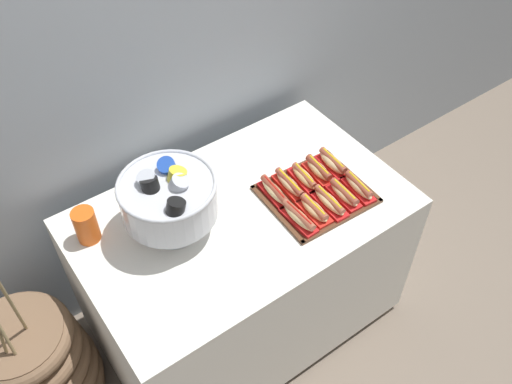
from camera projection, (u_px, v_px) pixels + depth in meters
The scene contains 17 objects.
ground_plane at pixel (244, 316), 2.79m from camera, with size 10.00×10.00×0.00m, color #7A6B5B.
back_wall at pixel (158, 38), 2.16m from camera, with size 6.00×0.10×2.60m, color #9EA8B2.
buffet_table at pixel (243, 267), 2.49m from camera, with size 1.32×0.82×0.80m.
floor_vase at pixel (35, 369), 2.31m from camera, with size 0.51×0.51×1.09m.
serving_tray at pixel (316, 194), 2.27m from camera, with size 0.42×0.38×0.01m.
hot_dog_0 at pixel (299, 218), 2.14m from camera, with size 0.06×0.18×0.06m.
hot_dog_1 at pixel (314, 210), 2.17m from camera, with size 0.07×0.17×0.06m.
hot_dog_2 at pixel (329, 202), 2.20m from camera, with size 0.07×0.19×0.06m.
hot_dog_3 at pixel (344, 194), 2.23m from camera, with size 0.07×0.17×0.06m.
hot_dog_4 at pixel (358, 187), 2.25m from camera, with size 0.07×0.18×0.06m.
hot_dog_5 at pixel (274, 192), 2.24m from camera, with size 0.07×0.18×0.06m.
hot_dog_6 at pixel (289, 185), 2.27m from camera, with size 0.07×0.18×0.06m.
hot_dog_7 at pixel (304, 178), 2.29m from camera, with size 0.08×0.18×0.06m.
hot_dog_8 at pixel (319, 170), 2.32m from camera, with size 0.08×0.16×0.06m.
hot_dog_9 at pixel (333, 163), 2.35m from camera, with size 0.08×0.17×0.06m.
punch_bowl at pixel (168, 197), 2.03m from camera, with size 0.36×0.36×0.29m.
cup_stack at pixel (86, 226), 2.07m from camera, with size 0.09×0.09×0.14m.
Camera 1 is at (-0.81, -1.23, 2.45)m, focal length 39.13 mm.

